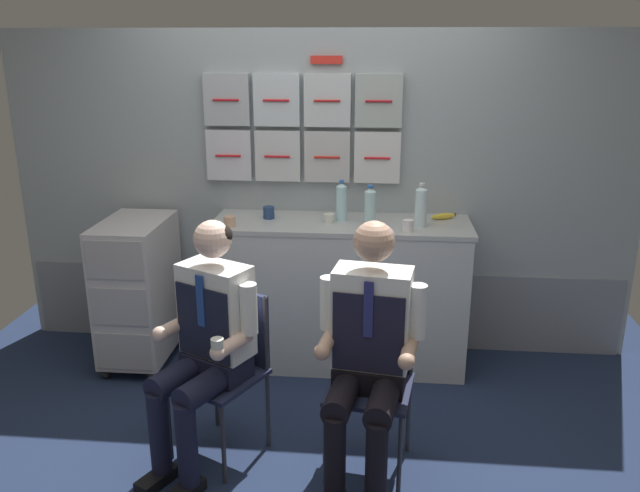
{
  "coord_description": "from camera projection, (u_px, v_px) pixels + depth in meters",
  "views": [
    {
      "loc": [
        0.4,
        -2.84,
        2.07
      ],
      "look_at": [
        0.1,
        0.36,
        1.04
      ],
      "focal_mm": 36.11,
      "sensor_mm": 36.0,
      "label": 1
    }
  ],
  "objects": [
    {
      "name": "paper_cup_blue",
      "position": [
        408.0,
        225.0,
        3.86
      ],
      "size": [
        0.06,
        0.06,
        0.07
      ],
      "color": "white",
      "rests_on": "galley_counter"
    },
    {
      "name": "espresso_cup_small",
      "position": [
        329.0,
        218.0,
        4.06
      ],
      "size": [
        0.07,
        0.07,
        0.06
      ],
      "color": "silver",
      "rests_on": "galley_counter"
    },
    {
      "name": "service_trolley",
      "position": [
        138.0,
        288.0,
        4.22
      ],
      "size": [
        0.4,
        0.65,
        0.98
      ],
      "color": "black",
      "rests_on": "ground"
    },
    {
      "name": "coffee_cup_white",
      "position": [
        269.0,
        212.0,
        4.14
      ],
      "size": [
        0.07,
        0.07,
        0.08
      ],
      "color": "navy",
      "rests_on": "galley_counter"
    },
    {
      "name": "ground",
      "position": [
        295.0,
        460.0,
        3.36
      ],
      "size": [
        4.8,
        4.8,
        0.04
      ],
      "primitive_type": "cube",
      "color": "#1D2945"
    },
    {
      "name": "water_bottle_blue_cap",
      "position": [
        421.0,
        206.0,
        3.95
      ],
      "size": [
        0.08,
        0.08,
        0.27
      ],
      "color": "silver",
      "rests_on": "galley_counter"
    },
    {
      "name": "galley_counter",
      "position": [
        340.0,
        293.0,
        4.23
      ],
      "size": [
        1.64,
        0.53,
        0.98
      ],
      "color": "#BBBFBE",
      "rests_on": "ground"
    },
    {
      "name": "folding_chair_left",
      "position": [
        229.0,
        354.0,
        3.31
      ],
      "size": [
        0.54,
        0.54,
        0.86
      ],
      "color": "#2D2D33",
      "rests_on": "ground"
    },
    {
      "name": "galley_bulkhead",
      "position": [
        319.0,
        196.0,
        4.33
      ],
      "size": [
        4.2,
        0.14,
        2.15
      ],
      "color": "#9AA3A8",
      "rests_on": "ground"
    },
    {
      "name": "paper_cup_tan",
      "position": [
        230.0,
        221.0,
        3.97
      ],
      "size": [
        0.07,
        0.07,
        0.06
      ],
      "color": "tan",
      "rests_on": "galley_counter"
    },
    {
      "name": "folding_chair_right",
      "position": [
        373.0,
        364.0,
        3.21
      ],
      "size": [
        0.46,
        0.46,
        0.86
      ],
      "color": "#2D2D33",
      "rests_on": "ground"
    },
    {
      "name": "snack_banana",
      "position": [
        443.0,
        216.0,
        4.13
      ],
      "size": [
        0.17,
        0.1,
        0.04
      ],
      "color": "yellow",
      "rests_on": "galley_counter"
    },
    {
      "name": "water_bottle_clear",
      "position": [
        370.0,
        206.0,
        3.97
      ],
      "size": [
        0.07,
        0.07,
        0.26
      ],
      "color": "silver",
      "rests_on": "galley_counter"
    },
    {
      "name": "water_bottle_tall",
      "position": [
        341.0,
        201.0,
        4.07
      ],
      "size": [
        0.07,
        0.07,
        0.26
      ],
      "color": "#AFDAE5",
      "rests_on": "galley_counter"
    },
    {
      "name": "crew_member_left",
      "position": [
        206.0,
        336.0,
        3.13
      ],
      "size": [
        0.57,
        0.67,
        1.26
      ],
      "color": "black",
      "rests_on": "ground"
    },
    {
      "name": "crew_member_right",
      "position": [
        369.0,
        344.0,
        3.0
      ],
      "size": [
        0.51,
        0.66,
        1.29
      ],
      "color": "black",
      "rests_on": "ground"
    }
  ]
}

